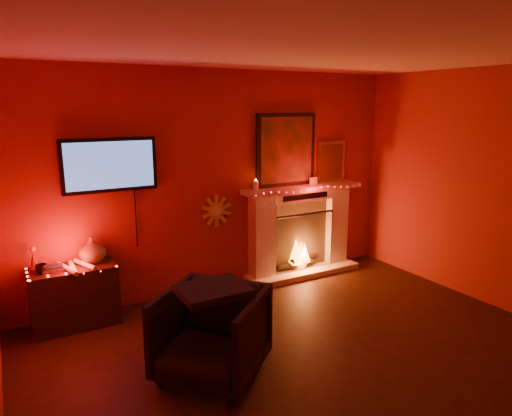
{
  "coord_description": "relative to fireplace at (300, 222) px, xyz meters",
  "views": [
    {
      "loc": [
        -2.32,
        -2.53,
        2.26
      ],
      "look_at": [
        0.07,
        1.7,
        1.17
      ],
      "focal_mm": 32.0,
      "sensor_mm": 36.0,
      "label": 1
    }
  ],
  "objects": [
    {
      "name": "sunburst_clock",
      "position": [
        -1.19,
        0.09,
        0.28
      ],
      "size": [
        0.4,
        0.03,
        0.4
      ],
      "color": "gold",
      "rests_on": "room"
    },
    {
      "name": "tv",
      "position": [
        -2.44,
        0.06,
        0.92
      ],
      "size": [
        1.0,
        0.07,
        1.24
      ],
      "color": "black",
      "rests_on": "room"
    },
    {
      "name": "fireplace",
      "position": [
        0.0,
        0.0,
        0.0
      ],
      "size": [
        1.72,
        0.4,
        2.18
      ],
      "color": "beige",
      "rests_on": "floor"
    },
    {
      "name": "console_table",
      "position": [
        -2.92,
        -0.13,
        -0.35
      ],
      "size": [
        0.85,
        0.51,
        0.93
      ],
      "color": "black",
      "rests_on": "floor"
    },
    {
      "name": "room",
      "position": [
        -1.14,
        -2.39,
        0.63
      ],
      "size": [
        5.0,
        5.0,
        5.0
      ],
      "color": "black",
      "rests_on": "ground"
    },
    {
      "name": "armchair",
      "position": [
        -2.06,
        -1.67,
        -0.34
      ],
      "size": [
        1.17,
        1.17,
        0.76
      ],
      "primitive_type": "imported",
      "rotation": [
        0.0,
        0.0,
        -0.86
      ],
      "color": "black",
      "rests_on": "floor"
    }
  ]
}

